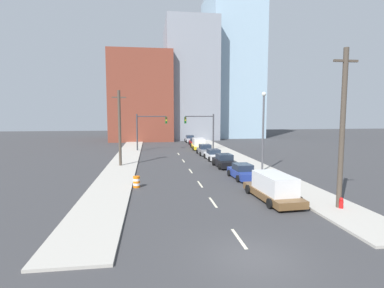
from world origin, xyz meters
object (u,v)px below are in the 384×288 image
sedan_white (213,155)px  fire_hydrant (341,204)px  utility_pole_right_near (342,129)px  sedan_black (224,161)px  sedan_gray (205,150)px  sedan_blue (242,172)px  sedan_red (194,142)px  box_truck_yellow (198,144)px  traffic_signal_left (146,127)px  utility_pole_left_mid (120,128)px  traffic_signal_right (205,126)px  box_truck_brown (273,188)px  sedan_silver (190,139)px  traffic_barrel (137,182)px  street_lamp (263,126)px

sedan_white → fire_hydrant: bearing=-82.3°
utility_pole_right_near → fire_hydrant: 4.79m
sedan_black → sedan_gray: sedan_gray is taller
sedan_blue → sedan_red: 30.49m
sedan_white → box_truck_yellow: size_ratio=0.74×
utility_pole_right_near → traffic_signal_left: bearing=111.2°
utility_pole_left_mid → sedan_black: (11.87, -2.06, -3.82)m
traffic_signal_right → sedan_white: traffic_signal_right is taller
utility_pole_right_near → sedan_white: utility_pole_right_near is taller
fire_hydrant → sedan_gray: (-3.81, 26.89, 0.28)m
fire_hydrant → box_truck_yellow: size_ratio=0.14×
traffic_signal_right → box_truck_brown: (-0.54, -29.81, -3.10)m
utility_pole_right_near → box_truck_yellow: 34.23m
traffic_signal_left → sedan_gray: 10.93m
box_truck_yellow → sedan_silver: bearing=91.5°
traffic_signal_right → sedan_black: 16.74m
sedan_red → box_truck_brown: bearing=-88.5°
box_truck_brown → sedan_silver: box_truck_brown is taller
traffic_barrel → box_truck_brown: size_ratio=0.15×
utility_pole_right_near → utility_pole_left_mid: bearing=130.6°
box_truck_yellow → traffic_signal_right: bearing=-58.5°
traffic_signal_left → sedan_gray: traffic_signal_left is taller
utility_pole_right_near → sedan_gray: 27.31m
traffic_signal_right → utility_pole_right_near: 32.45m
traffic_barrel → sedan_silver: sedan_silver is taller
utility_pole_left_mid → street_lamp: (15.11, -5.46, 0.33)m
sedan_silver → traffic_signal_right: bearing=-86.6°
utility_pole_left_mid → sedan_gray: (11.61, 8.69, -3.82)m
fire_hydrant → box_truck_brown: (-3.37, 2.72, 0.50)m
sedan_white → sedan_red: size_ratio=0.96×
sedan_black → fire_hydrant: bearing=-80.0°
traffic_barrel → sedan_blue: bearing=12.1°
box_truck_brown → sedan_black: (-0.17, 13.42, -0.22)m
traffic_barrel → sedan_red: bearing=73.3°
utility_pole_right_near → traffic_barrel: utility_pole_right_near is taller
traffic_signal_right → sedan_red: bearing=94.0°
sedan_gray → traffic_barrel: bearing=-116.8°
box_truck_yellow → sedan_gray: bearing=-88.9°
street_lamp → sedan_red: (-3.09, 27.69, -4.21)m
sedan_black → sedan_red: sedan_black is taller
traffic_barrel → street_lamp: street_lamp is taller
sedan_gray → sedan_silver: 20.10m
traffic_barrel → sedan_white: sedan_white is taller
traffic_signal_left → traffic_barrel: (-0.57, -24.69, -3.53)m
utility_pole_right_near → box_truck_yellow: utility_pole_right_near is taller
traffic_signal_right → traffic_barrel: 26.98m
sedan_blue → sedan_black: bearing=89.2°
sedan_white → sedan_silver: (0.18, 25.20, 0.03)m
sedan_black → sedan_silver: sedan_black is taller
fire_hydrant → utility_pole_left_mid: bearing=130.3°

